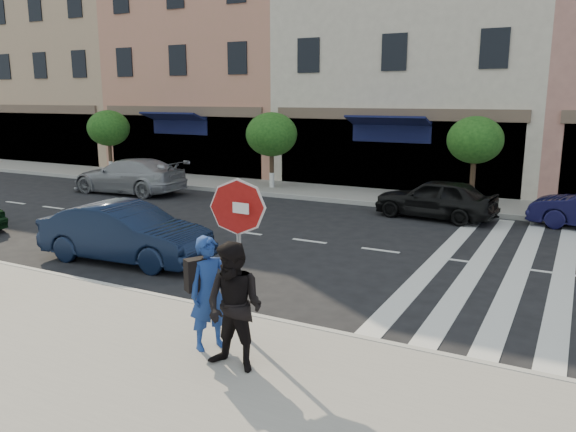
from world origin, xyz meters
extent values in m
plane|color=black|center=(0.00, 0.00, 0.00)|extent=(120.00, 120.00, 0.00)
cube|color=gray|center=(0.00, -3.75, 0.07)|extent=(60.00, 4.50, 0.15)
cube|color=gray|center=(0.00, 11.00, 0.07)|extent=(60.00, 3.00, 0.15)
cube|color=tan|center=(-22.00, 17.00, 6.00)|extent=(12.00, 9.00, 12.00)
cube|color=tan|center=(-11.00, 17.00, 7.00)|extent=(10.00, 9.00, 14.00)
cube|color=beige|center=(-0.50, 17.00, 5.50)|extent=(11.00, 9.00, 11.00)
cylinder|color=#473323|center=(-14.00, 10.80, 0.98)|extent=(0.18, 0.18, 1.65)
cylinder|color=silver|center=(-14.00, 10.80, 0.45)|extent=(0.20, 0.20, 0.60)
ellipsoid|color=#184313|center=(-14.00, 10.80, 2.35)|extent=(2.00, 2.00, 1.70)
cylinder|color=#473323|center=(-5.00, 10.80, 0.95)|extent=(0.18, 0.18, 1.60)
cylinder|color=silver|center=(-5.00, 10.80, 0.45)|extent=(0.20, 0.20, 0.60)
ellipsoid|color=#184313|center=(-5.00, 10.80, 2.32)|extent=(2.10, 2.10, 1.79)
cylinder|color=#473323|center=(3.00, 10.80, 1.00)|extent=(0.18, 0.18, 1.71)
cylinder|color=silver|center=(3.00, 10.80, 0.45)|extent=(0.20, 0.20, 0.60)
ellipsoid|color=#184313|center=(3.00, 10.80, 2.38)|extent=(1.90, 1.90, 1.62)
cylinder|color=gray|center=(1.79, -2.24, 1.27)|extent=(0.08, 0.08, 2.24)
cylinder|color=white|center=(1.79, -2.25, 2.19)|extent=(0.88, 0.08, 0.88)
cylinder|color=#9E1411|center=(1.79, -2.27, 2.19)|extent=(0.82, 0.09, 0.82)
cube|color=white|center=(1.79, -2.30, 2.19)|extent=(0.46, 0.05, 0.16)
imported|color=navy|center=(1.67, -2.88, 1.00)|extent=(0.67, 0.74, 1.71)
imported|color=black|center=(2.37, -3.28, 1.04)|extent=(0.87, 0.68, 1.79)
imported|color=black|center=(-3.02, 0.30, 0.69)|extent=(4.27, 1.78, 1.37)
imported|color=gray|center=(-9.81, 7.60, 0.70)|extent=(4.93, 2.20, 1.41)
imported|color=black|center=(2.29, 8.50, 0.65)|extent=(3.95, 1.96, 1.30)
camera|label=1|loc=(6.34, -9.25, 3.82)|focal=35.00mm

